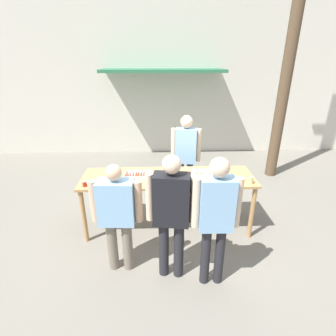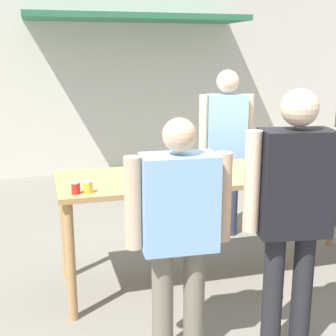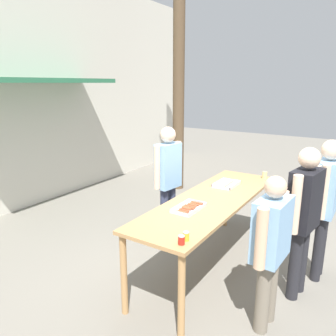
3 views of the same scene
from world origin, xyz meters
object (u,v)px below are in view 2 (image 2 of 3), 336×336
object	(u,v)px
condiment_jar_mustard	(76,188)
food_tray_sausages	(168,172)
food_tray_buns	(286,163)
person_server_behind_table	(226,139)
person_customer_waiting_in_line	(293,203)
condiment_jar_ketchup	(88,187)
person_customer_holding_hotdog	(179,223)

from	to	relation	value
condiment_jar_mustard	food_tray_sausages	bearing A→B (deg)	24.80
food_tray_buns	person_server_behind_table	bearing A→B (deg)	105.23
person_customer_waiting_in_line	condiment_jar_mustard	bearing A→B (deg)	-23.68
condiment_jar_ketchup	person_customer_holding_hotdog	world-z (taller)	person_customer_holding_hotdog
condiment_jar_ketchup	person_server_behind_table	world-z (taller)	person_server_behind_table
food_tray_buns	person_server_behind_table	size ratio (longest dim) A/B	0.24
food_tray_buns	person_customer_holding_hotdog	bearing A→B (deg)	-142.11
food_tray_sausages	person_customer_waiting_in_line	bearing A→B (deg)	-67.63
person_customer_waiting_in_line	person_server_behind_table	bearing A→B (deg)	-91.94
food_tray_sausages	person_server_behind_table	size ratio (longest dim) A/B	0.25
condiment_jar_mustard	person_server_behind_table	distance (m)	2.02
person_customer_holding_hotdog	person_customer_waiting_in_line	world-z (taller)	person_customer_waiting_in_line
food_tray_buns	condiment_jar_mustard	bearing A→B (deg)	-169.05
person_server_behind_table	person_customer_waiting_in_line	world-z (taller)	person_server_behind_table
condiment_jar_mustard	person_customer_holding_hotdog	size ratio (longest dim) A/B	0.05
food_tray_sausages	person_server_behind_table	distance (m)	1.19
food_tray_buns	condiment_jar_mustard	world-z (taller)	condiment_jar_mustard
condiment_jar_ketchup	person_customer_waiting_in_line	world-z (taller)	person_customer_waiting_in_line
food_tray_sausages	person_customer_holding_hotdog	xyz separation A→B (m)	(-0.21, -1.00, -0.05)
food_tray_sausages	food_tray_buns	distance (m)	1.08
food_tray_buns	condiment_jar_mustard	distance (m)	1.89
condiment_jar_ketchup	person_customer_holding_hotdog	bearing A→B (deg)	-53.84
condiment_jar_ketchup	person_server_behind_table	bearing A→B (deg)	37.72
condiment_jar_mustard	person_server_behind_table	bearing A→B (deg)	36.27
food_tray_sausages	condiment_jar_ketchup	world-z (taller)	condiment_jar_ketchup
person_server_behind_table	person_customer_waiting_in_line	distance (m)	2.02
food_tray_buns	person_customer_waiting_in_line	world-z (taller)	person_customer_waiting_in_line
food_tray_sausages	person_customer_holding_hotdog	distance (m)	1.03
food_tray_buns	person_customer_waiting_in_line	size ratio (longest dim) A/B	0.24
food_tray_sausages	condiment_jar_ketchup	distance (m)	0.77
food_tray_buns	person_customer_holding_hotdog	distance (m)	1.63
condiment_jar_mustard	person_customer_waiting_in_line	distance (m)	1.48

